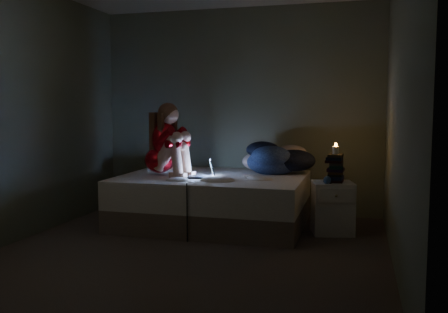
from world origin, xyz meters
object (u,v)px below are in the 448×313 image
at_px(laptop, 201,168).
at_px(nightstand, 332,208).
at_px(woman, 159,139).
at_px(candle, 336,150).
at_px(bed, 213,200).
at_px(phone, 326,182).

distance_m(laptop, nightstand, 1.49).
bearing_deg(laptop, woman, 154.99).
height_order(woman, candle, woman).
bearing_deg(nightstand, woman, 169.44).
distance_m(bed, phone, 1.31).
xyz_separation_m(laptop, phone, (1.36, 0.11, -0.11)).
height_order(nightstand, phone, phone).
distance_m(laptop, phone, 1.37).
bearing_deg(laptop, candle, -10.65).
height_order(laptop, nightstand, laptop).
bearing_deg(bed, woman, -166.93).
relative_size(bed, candle, 25.81).
bearing_deg(nightstand, phone, -159.45).
distance_m(woman, phone, 1.93).
xyz_separation_m(woman, phone, (1.88, 0.03, -0.43)).
bearing_deg(nightstand, bed, 164.56).
relative_size(candle, phone, 0.57).
xyz_separation_m(laptop, nightstand, (1.43, 0.15, -0.40)).
bearing_deg(candle, phone, -148.00).
xyz_separation_m(bed, candle, (1.37, -0.05, 0.62)).
bearing_deg(candle, laptop, -173.63).
relative_size(nightstand, phone, 3.96).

